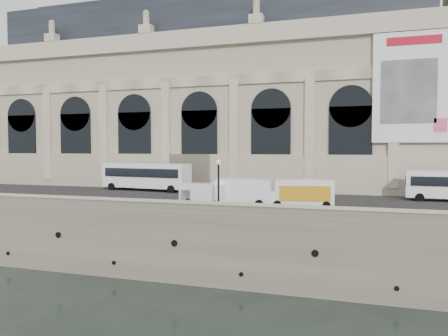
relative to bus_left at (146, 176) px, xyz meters
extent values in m
plane|color=black|center=(10.62, -18.81, -8.11)|extent=(260.00, 260.00, 0.00)
cube|color=gray|center=(10.62, 16.19, -5.11)|extent=(160.00, 70.00, 6.00)
cube|color=#2D2D2D|center=(10.62, -4.81, -2.08)|extent=(160.00, 24.00, 0.06)
cube|color=gray|center=(10.62, -18.21, -1.56)|extent=(160.00, 1.20, 1.10)
cube|color=beige|center=(10.62, -18.21, -0.96)|extent=(160.00, 1.40, 0.12)
cube|color=#B8AC8E|center=(4.62, 12.19, 8.89)|extent=(68.00, 18.00, 22.00)
cube|color=beige|center=(4.62, 3.04, 0.39)|extent=(68.60, 0.40, 5.00)
cube|color=beige|center=(4.62, 2.89, 18.69)|extent=(69.00, 0.80, 2.40)
cube|color=beige|center=(4.62, 3.04, 12.89)|extent=(68.00, 0.30, 1.40)
cube|color=#292E37|center=(4.62, 12.19, 22.89)|extent=(64.00, 15.00, 6.00)
cube|color=#292E37|center=(4.62, 12.19, 26.39)|extent=(56.00, 10.00, 1.20)
cube|color=black|center=(-23.38, 3.01, 4.39)|extent=(5.20, 0.25, 9.00)
cylinder|color=black|center=(-23.38, 3.01, 8.89)|extent=(5.20, 0.25, 5.20)
cube|color=beige|center=(-18.38, 2.94, 5.89)|extent=(1.20, 0.50, 14.00)
cube|color=black|center=(-13.38, 3.01, 4.39)|extent=(5.20, 0.25, 9.00)
cylinder|color=black|center=(-13.38, 3.01, 8.89)|extent=(5.20, 0.25, 5.20)
cube|color=beige|center=(-8.38, 2.94, 5.89)|extent=(1.20, 0.50, 14.00)
cube|color=black|center=(-3.38, 3.01, 4.39)|extent=(5.20, 0.25, 9.00)
cylinder|color=black|center=(-3.38, 3.01, 8.89)|extent=(5.20, 0.25, 5.20)
cube|color=beige|center=(1.62, 2.94, 5.89)|extent=(1.20, 0.50, 14.00)
cube|color=black|center=(6.62, 3.01, 4.39)|extent=(5.20, 0.25, 9.00)
cylinder|color=black|center=(6.62, 3.01, 8.89)|extent=(5.20, 0.25, 5.20)
cube|color=beige|center=(11.62, 2.94, 5.89)|extent=(1.20, 0.50, 14.00)
cube|color=black|center=(16.62, 3.01, 4.39)|extent=(5.20, 0.25, 9.00)
cylinder|color=black|center=(16.62, 3.01, 8.89)|extent=(5.20, 0.25, 5.20)
cube|color=beige|center=(21.62, 2.94, 5.89)|extent=(1.20, 0.50, 14.00)
cube|color=black|center=(26.62, 3.01, 4.39)|extent=(5.20, 0.25, 9.00)
cylinder|color=black|center=(26.62, 3.01, 8.89)|extent=(5.20, 0.25, 5.20)
cube|color=beige|center=(31.62, 2.94, 5.89)|extent=(1.20, 0.50, 14.00)
cube|color=white|center=(33.62, 2.74, 10.89)|extent=(9.00, 0.35, 13.00)
cube|color=#B30B20|center=(33.62, 2.54, 16.29)|extent=(6.00, 0.06, 1.00)
cube|color=gray|center=(33.12, 2.54, 10.39)|extent=(6.20, 0.06, 7.50)
cube|color=#E14F84|center=(36.62, 2.54, 6.39)|extent=(1.40, 0.06, 1.60)
cube|color=white|center=(0.01, 0.00, 0.01)|extent=(12.93, 4.12, 3.28)
cube|color=black|center=(-6.31, 0.75, 0.33)|extent=(0.37, 2.43, 1.27)
cube|color=black|center=(-0.15, -1.36, 0.43)|extent=(11.57, 1.45, 1.16)
cube|color=black|center=(0.17, 1.35, 0.43)|extent=(11.57, 1.45, 1.16)
cylinder|color=black|center=(-4.87, -0.76, -1.58)|extent=(1.09, 0.44, 1.06)
cylinder|color=black|center=(-4.56, 1.87, -1.58)|extent=(1.09, 0.44, 1.06)
cylinder|color=black|center=(4.59, -1.88, -1.58)|extent=(1.09, 0.44, 1.06)
cylinder|color=black|center=(4.90, 0.75, -1.58)|extent=(1.09, 0.44, 1.06)
cube|color=black|center=(32.70, -0.62, 0.05)|extent=(0.20, 2.16, 1.13)
cylinder|color=black|center=(34.06, -1.88, -1.64)|extent=(0.95, 0.34, 0.94)
cylinder|color=black|center=(34.19, 0.47, -1.64)|extent=(0.95, 0.34, 0.94)
cube|color=white|center=(12.87, -11.64, -0.91)|extent=(4.97, 2.38, 2.04)
cube|color=white|center=(10.96, -11.42, -1.22)|extent=(1.54, 2.00, 1.42)
cube|color=black|center=(10.47, -11.37, -0.73)|extent=(0.24, 1.59, 0.71)
cylinder|color=black|center=(11.24, -12.39, -1.77)|extent=(0.69, 0.30, 0.67)
cylinder|color=black|center=(11.45, -10.54, -1.77)|extent=(0.69, 0.30, 0.67)
cylinder|color=black|center=(14.29, -12.73, -1.77)|extent=(0.69, 0.30, 0.67)
cylinder|color=black|center=(14.49, -10.88, -1.77)|extent=(0.69, 0.30, 0.67)
cube|color=white|center=(16.57, -10.95, -0.64)|extent=(6.01, 2.70, 2.50)
cube|color=white|center=(14.23, -11.12, -1.02)|extent=(1.80, 2.39, 1.74)
cube|color=black|center=(13.63, -11.16, -0.42)|extent=(0.20, 1.95, 0.87)
cylinder|color=black|center=(14.78, -12.22, -1.69)|extent=(0.84, 0.33, 0.83)
cylinder|color=black|center=(14.62, -9.95, -1.69)|extent=(0.84, 0.33, 0.83)
cylinder|color=black|center=(18.52, -11.95, -1.69)|extent=(0.84, 0.33, 0.83)
cylinder|color=black|center=(18.36, -9.68, -1.69)|extent=(0.84, 0.33, 0.83)
cube|color=white|center=(22.63, -9.91, -0.65)|extent=(5.89, 3.00, 2.53)
cube|color=orange|center=(22.80, -11.00, -0.65)|extent=(4.83, 0.81, 1.50)
cube|color=#B30B20|center=(22.80, -11.00, -0.65)|extent=(2.79, 0.47, 0.56)
cube|color=white|center=(19.48, -10.40, -1.22)|extent=(1.80, 2.27, 1.41)
cylinder|color=black|center=(20.20, -11.38, -1.73)|extent=(0.78, 0.38, 0.75)
cylinder|color=black|center=(19.87, -9.25, -1.73)|extent=(0.78, 0.38, 0.75)
cylinder|color=black|center=(24.83, -10.65, -1.73)|extent=(0.78, 0.38, 0.75)
cylinder|color=black|center=(24.50, -8.52, -1.73)|extent=(0.78, 0.38, 0.75)
cylinder|color=black|center=(15.71, -16.04, -1.88)|extent=(0.49, 0.49, 0.45)
cylinder|color=black|center=(15.71, -16.04, 0.12)|extent=(0.18, 0.18, 4.46)
sphere|color=beige|center=(15.71, -16.04, 2.46)|extent=(0.49, 0.49, 0.49)
camera|label=1|loc=(28.01, -53.23, 3.73)|focal=35.00mm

